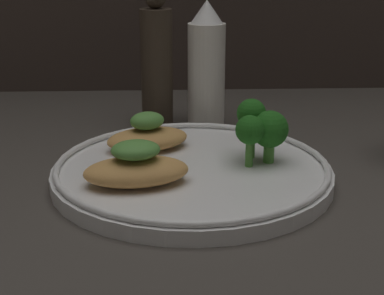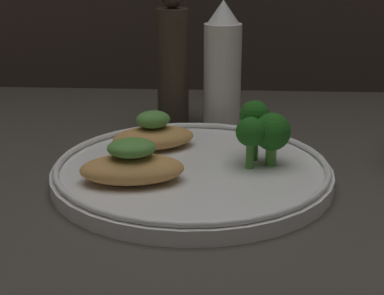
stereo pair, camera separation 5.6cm
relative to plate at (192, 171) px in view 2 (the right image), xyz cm
name	(u,v)px [view 2 (the right image)]	position (x,y,z in cm)	size (l,w,h in cm)	color
ground_plane	(192,185)	(0.00, 0.00, -1.49)	(180.00, 180.00, 1.00)	#3D3833
plate	(192,171)	(0.00, 0.00, 0.00)	(26.96, 26.96, 2.00)	white
grilled_meat_front	(132,166)	(-5.15, -3.97, 1.96)	(10.07, 6.64, 4.05)	tan
grilled_meat_middle	(153,135)	(-4.40, 5.58, 1.80)	(9.93, 7.98, 3.98)	tan
broccoli_bunch	(262,129)	(6.66, 1.13, 4.03)	(5.31, 5.57, 6.06)	#4C8E38
sauce_bottle	(222,67)	(2.63, 18.58, 6.44)	(4.62, 4.62, 15.54)	white
pepper_grinder	(173,64)	(-3.48, 18.58, 6.83)	(3.91, 3.91, 17.01)	#382D23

